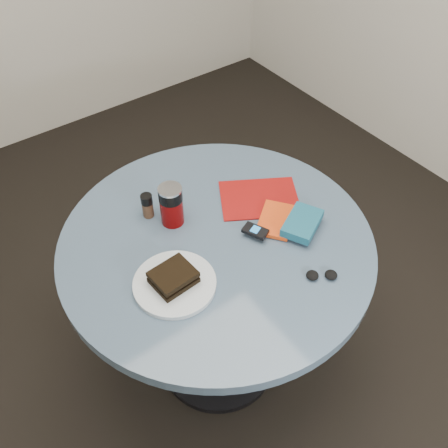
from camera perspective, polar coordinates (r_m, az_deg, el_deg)
ground at (r=2.19m, az=-0.66°, el=-15.11°), size 4.00×4.00×0.00m
table at (r=1.70m, az=-0.82°, el=-5.45°), size 1.00×1.00×0.75m
plate at (r=1.46m, az=-5.66°, el=-6.80°), size 0.25×0.25×0.02m
sandwich at (r=1.44m, az=-5.81°, el=-6.06°), size 0.13×0.11×0.04m
soda_can at (r=1.59m, az=-6.03°, el=2.16°), size 0.09×0.09×0.14m
pepper_grinder at (r=1.64m, az=-8.75°, el=2.11°), size 0.05×0.05×0.09m
magazine at (r=1.71m, az=4.06°, el=2.94°), size 0.33×0.30×0.00m
red_book at (r=1.63m, az=5.99°, el=0.48°), size 0.19×0.18×0.01m
novel at (r=1.60m, az=8.94°, el=0.13°), size 0.17×0.15×0.03m
mp3_player at (r=1.57m, az=3.59°, el=-0.79°), size 0.07×0.09×0.01m
headphones at (r=1.50m, az=11.10°, el=-5.75°), size 0.10×0.08×0.02m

